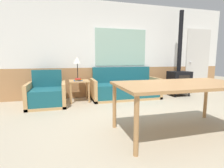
# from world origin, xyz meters

# --- Properties ---
(ground_plane) EXTENTS (16.00, 16.00, 0.00)m
(ground_plane) POSITION_xyz_m (0.00, 0.00, 0.00)
(ground_plane) COLOR #B2A58C
(wall_back) EXTENTS (7.20, 0.09, 2.70)m
(wall_back) POSITION_xyz_m (0.00, 2.63, 1.35)
(wall_back) COLOR #AD7A4C
(wall_back) RESTS_ON ground_plane
(couch) EXTENTS (1.89, 0.78, 0.87)m
(couch) POSITION_xyz_m (0.09, 2.17, 0.26)
(couch) COLOR tan
(couch) RESTS_ON ground_plane
(armchair) EXTENTS (0.86, 0.80, 0.83)m
(armchair) POSITION_xyz_m (-1.96, 1.90, 0.25)
(armchair) COLOR tan
(armchair) RESTS_ON ground_plane
(side_table) EXTENTS (0.50, 0.50, 0.55)m
(side_table) POSITION_xyz_m (-1.19, 2.17, 0.45)
(side_table) COLOR tan
(side_table) RESTS_ON ground_plane
(table_lamp) EXTENTS (0.21, 0.21, 0.61)m
(table_lamp) POSITION_xyz_m (-1.21, 2.26, 1.05)
(table_lamp) COLOR black
(table_lamp) RESTS_ON side_table
(book_stack) EXTENTS (0.23, 0.19, 0.06)m
(book_stack) POSITION_xyz_m (-1.21, 2.08, 0.58)
(book_stack) COLOR #234799
(book_stack) RESTS_ON side_table
(dining_table) EXTENTS (1.90, 1.00, 0.75)m
(dining_table) POSITION_xyz_m (0.10, -0.20, 0.69)
(dining_table) COLOR #B27F4C
(dining_table) RESTS_ON ground_plane
(wood_stove) EXTENTS (0.59, 0.47, 2.48)m
(wood_stove) POSITION_xyz_m (1.77, 2.10, 0.56)
(wood_stove) COLOR black
(wood_stove) RESTS_ON ground_plane
(entry_door) EXTENTS (0.90, 0.09, 2.07)m
(entry_door) POSITION_xyz_m (2.81, 2.57, 1.04)
(entry_door) COLOR silver
(entry_door) RESTS_ON ground_plane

